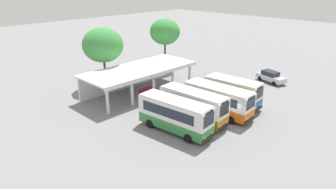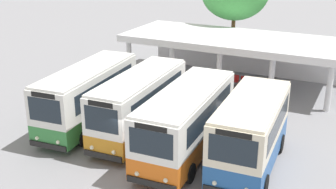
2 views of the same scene
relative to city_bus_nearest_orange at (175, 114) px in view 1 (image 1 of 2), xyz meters
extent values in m
plane|color=gray|center=(5.07, -3.05, -1.85)|extent=(180.00, 180.00, 0.00)
cylinder|color=black|center=(1.26, -2.28, -1.40)|extent=(0.30, 0.92, 0.90)
cylinder|color=black|center=(-0.83, -2.47, -1.40)|extent=(0.30, 0.92, 0.90)
cylinder|color=black|center=(0.83, 2.49, -1.40)|extent=(0.30, 0.92, 0.90)
cylinder|color=black|center=(-1.26, 2.30, -1.40)|extent=(0.30, 0.92, 0.90)
cube|color=#337F3D|center=(0.00, 0.01, -0.96)|extent=(2.88, 7.89, 1.03)
cube|color=silver|center=(0.00, 0.01, 0.47)|extent=(2.88, 7.89, 1.83)
cube|color=silver|center=(0.00, 0.01, 1.44)|extent=(2.80, 7.65, 0.12)
cube|color=black|center=(0.35, -3.86, -1.33)|extent=(2.09, 0.29, 0.28)
cube|color=#1E2833|center=(0.34, -3.82, 0.52)|extent=(1.80, 0.21, 1.19)
cube|color=black|center=(0.34, -3.82, 1.26)|extent=(1.32, 0.17, 0.24)
cube|color=#1E2833|center=(1.08, 0.21, 0.52)|extent=(0.59, 6.16, 1.00)
cube|color=#1E2833|center=(-1.10, 0.02, 0.52)|extent=(0.59, 6.16, 1.00)
sphere|color=#EAEACC|center=(0.95, -3.80, -1.02)|extent=(0.20, 0.20, 0.20)
sphere|color=#EAEACC|center=(-0.26, -3.91, -1.02)|extent=(0.20, 0.20, 0.20)
cylinder|color=black|center=(4.24, -1.99, -1.40)|extent=(0.26, 0.91, 0.90)
cylinder|color=black|center=(2.22, -2.09, -1.40)|extent=(0.26, 0.91, 0.90)
cylinder|color=black|center=(4.01, 2.71, -1.40)|extent=(0.26, 0.91, 0.90)
cylinder|color=black|center=(1.99, 2.61, -1.40)|extent=(0.26, 0.91, 0.90)
cube|color=orange|center=(3.12, 0.31, -0.97)|extent=(2.49, 7.68, 0.99)
cube|color=white|center=(3.12, 0.31, 0.43)|extent=(2.49, 7.68, 1.82)
cube|color=white|center=(3.12, 0.31, 1.40)|extent=(2.42, 7.45, 0.12)
cube|color=black|center=(3.30, -3.51, -1.33)|extent=(2.02, 0.20, 0.28)
cube|color=#1E2833|center=(3.30, -3.47, 0.48)|extent=(1.74, 0.13, 1.18)
cube|color=black|center=(3.30, -3.47, 1.22)|extent=(1.27, 0.11, 0.24)
cube|color=#1E2833|center=(4.16, 0.46, 0.48)|extent=(0.34, 6.06, 1.00)
cube|color=#1E2833|center=(2.06, 0.36, 0.48)|extent=(0.34, 6.06, 1.00)
sphere|color=#EAEACC|center=(3.89, -3.47, -1.02)|extent=(0.20, 0.20, 0.20)
sphere|color=#EAEACC|center=(2.72, -3.53, -1.02)|extent=(0.20, 0.20, 0.20)
cylinder|color=black|center=(7.48, -3.01, -1.40)|extent=(0.26, 0.91, 0.90)
cylinder|color=black|center=(5.22, -3.11, -1.40)|extent=(0.26, 0.91, 0.90)
cylinder|color=black|center=(7.24, 1.87, -1.40)|extent=(0.26, 0.91, 0.90)
cylinder|color=black|center=(4.99, 1.77, -1.40)|extent=(0.26, 0.91, 0.90)
cube|color=orange|center=(6.23, -0.62, -0.94)|extent=(2.73, 7.98, 1.05)
cube|color=white|center=(6.23, -0.62, 0.44)|extent=(2.73, 7.98, 1.72)
cube|color=white|center=(6.23, -0.62, 1.36)|extent=(2.64, 7.74, 0.12)
cube|color=black|center=(6.42, -4.59, -1.33)|extent=(2.24, 0.21, 0.28)
cube|color=#1E2833|center=(6.42, -4.54, 0.49)|extent=(1.93, 0.14, 1.12)
cube|color=black|center=(6.42, -4.54, 1.18)|extent=(1.41, 0.12, 0.24)
cube|color=#1E2833|center=(7.39, -0.47, 0.49)|extent=(0.34, 6.30, 0.94)
cube|color=#1E2833|center=(5.06, -0.58, 0.49)|extent=(0.34, 6.30, 0.94)
sphere|color=#EAEACC|center=(7.07, -4.55, -1.02)|extent=(0.20, 0.20, 0.20)
sphere|color=#EAEACC|center=(5.77, -4.61, -1.02)|extent=(0.20, 0.20, 0.20)
cylinder|color=black|center=(10.59, -2.49, -1.40)|extent=(0.27, 0.91, 0.90)
cylinder|color=black|center=(8.35, -2.62, -1.40)|extent=(0.27, 0.91, 0.90)
cylinder|color=black|center=(10.35, 1.59, -1.40)|extent=(0.27, 0.91, 0.90)
cylinder|color=black|center=(8.11, 1.46, -1.40)|extent=(0.27, 0.91, 0.90)
cube|color=#23569E|center=(9.35, -0.52, -0.92)|extent=(2.73, 6.72, 1.10)
cube|color=beige|center=(9.35, -0.52, 0.50)|extent=(2.73, 6.72, 1.72)
cube|color=beige|center=(9.35, -0.52, 1.42)|extent=(2.64, 6.51, 0.12)
cube|color=black|center=(9.55, -3.83, -1.33)|extent=(2.23, 0.23, 0.28)
cube|color=#1E2833|center=(9.54, -3.79, 0.55)|extent=(1.92, 0.16, 1.12)
cube|color=black|center=(9.54, -3.79, 1.24)|extent=(1.41, 0.13, 0.24)
cube|color=#1E2833|center=(10.50, -0.35, 0.55)|extent=(0.35, 5.27, 0.95)
cube|color=#1E2833|center=(8.18, -0.48, 0.55)|extent=(0.35, 5.27, 0.95)
sphere|color=#EAEACC|center=(10.19, -3.79, -1.02)|extent=(0.20, 0.20, 0.20)
sphere|color=#EAEACC|center=(8.90, -3.86, -1.02)|extent=(0.20, 0.20, 0.20)
cylinder|color=black|center=(21.40, -1.25, -1.53)|extent=(0.34, 0.66, 0.64)
cylinder|color=black|center=(19.79, -0.82, -1.53)|extent=(0.34, 0.66, 0.64)
cylinder|color=black|center=(22.11, 1.35, -1.53)|extent=(0.34, 0.66, 0.64)
cylinder|color=black|center=(20.51, 1.79, -1.53)|extent=(0.34, 0.66, 0.64)
cube|color=silver|center=(20.95, 0.27, -1.18)|extent=(2.85, 4.68, 0.70)
cube|color=#1E2833|center=(21.01, 0.48, -0.53)|extent=(2.04, 2.58, 0.60)
cylinder|color=silver|center=(-2.29, 8.08, -0.25)|extent=(0.36, 0.36, 3.20)
cylinder|color=silver|center=(1.21, 8.08, -0.25)|extent=(0.36, 0.36, 3.20)
cylinder|color=silver|center=(4.71, 8.08, -0.25)|extent=(0.36, 0.36, 3.20)
cylinder|color=silver|center=(8.21, 8.08, -0.25)|extent=(0.36, 0.36, 3.20)
cylinder|color=silver|center=(11.71, 8.08, -0.25)|extent=(0.36, 0.36, 3.20)
cube|color=white|center=(4.71, 13.52, -0.25)|extent=(14.80, 0.20, 3.20)
cube|color=white|center=(4.71, 10.70, 1.45)|extent=(15.30, 6.33, 0.20)
cube|color=white|center=(4.71, 7.58, 1.21)|extent=(15.30, 0.10, 0.28)
cylinder|color=slate|center=(4.28, 9.65, -1.63)|extent=(0.03, 0.03, 0.44)
cylinder|color=slate|center=(3.93, 9.65, -1.63)|extent=(0.03, 0.03, 0.44)
cylinder|color=slate|center=(4.29, 10.00, -1.63)|extent=(0.03, 0.03, 0.44)
cylinder|color=slate|center=(3.94, 10.00, -1.63)|extent=(0.03, 0.03, 0.44)
cube|color=#B21E1E|center=(4.11, 9.82, -1.39)|extent=(0.44, 0.44, 0.04)
cube|color=#B21E1E|center=(4.11, 10.02, -1.19)|extent=(0.44, 0.04, 0.40)
cylinder|color=slate|center=(4.88, 9.64, -1.63)|extent=(0.03, 0.03, 0.44)
cylinder|color=slate|center=(4.53, 9.64, -1.63)|extent=(0.03, 0.03, 0.44)
cylinder|color=slate|center=(4.88, 9.99, -1.63)|extent=(0.03, 0.03, 0.44)
cylinder|color=slate|center=(4.53, 10.00, -1.63)|extent=(0.03, 0.03, 0.44)
cube|color=#B21E1E|center=(4.71, 9.82, -1.39)|extent=(0.44, 0.44, 0.04)
cube|color=#B21E1E|center=(4.71, 10.02, -1.19)|extent=(0.44, 0.04, 0.40)
cylinder|color=slate|center=(5.48, 9.65, -1.63)|extent=(0.03, 0.03, 0.44)
cylinder|color=slate|center=(5.12, 9.65, -1.63)|extent=(0.03, 0.03, 0.44)
cylinder|color=slate|center=(5.48, 10.00, -1.63)|extent=(0.03, 0.03, 0.44)
cylinder|color=slate|center=(5.13, 10.00, -1.63)|extent=(0.03, 0.03, 0.44)
cube|color=#B21E1E|center=(5.30, 9.83, -1.39)|extent=(0.44, 0.44, 0.04)
cube|color=#B21E1E|center=(5.30, 10.03, -1.19)|extent=(0.44, 0.04, 0.40)
cylinder|color=slate|center=(6.07, 9.62, -1.63)|extent=(0.03, 0.03, 0.44)
cylinder|color=slate|center=(5.72, 9.62, -1.63)|extent=(0.03, 0.03, 0.44)
cylinder|color=slate|center=(6.08, 9.97, -1.63)|extent=(0.03, 0.03, 0.44)
cylinder|color=slate|center=(5.72, 9.97, -1.63)|extent=(0.03, 0.03, 0.44)
cube|color=#B21E1E|center=(5.90, 9.80, -1.39)|extent=(0.44, 0.44, 0.04)
cube|color=#B21E1E|center=(5.90, 10.00, -1.19)|extent=(0.44, 0.04, 0.40)
cylinder|color=brown|center=(2.97, 16.09, 0.06)|extent=(0.32, 0.32, 3.83)
ellipsoid|color=green|center=(2.97, 16.09, 4.04)|extent=(5.51, 5.51, 4.68)
cylinder|color=brown|center=(15.06, 16.34, 0.34)|extent=(0.32, 0.32, 4.38)
ellipsoid|color=green|center=(15.06, 16.34, 4.37)|extent=(4.91, 4.91, 4.17)
camera|label=1|loc=(-19.52, -18.08, 12.35)|focal=32.03mm
camera|label=2|loc=(13.79, -17.85, 8.19)|focal=45.74mm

